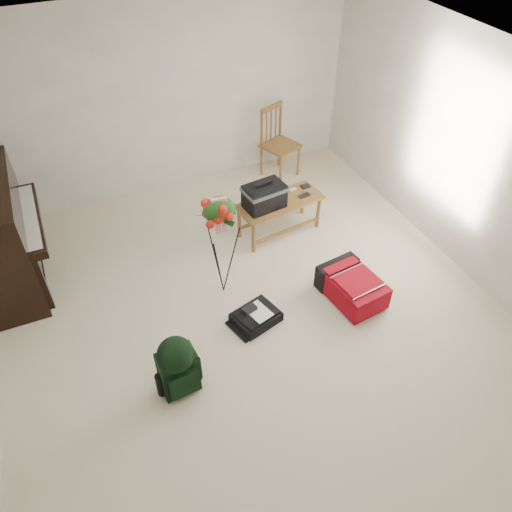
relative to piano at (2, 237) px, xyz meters
name	(u,v)px	position (x,y,z in m)	size (l,w,h in m)	color
floor	(253,316)	(2.19, -1.60, -0.60)	(5.00, 5.50, 0.01)	beige
ceiling	(251,84)	(2.19, -1.60, 1.90)	(5.00, 5.50, 0.01)	white
wall_back	(165,99)	(2.19, 1.15, 0.65)	(5.00, 0.04, 2.50)	white
wall_right	(474,162)	(4.69, -1.60, 0.65)	(0.04, 5.50, 2.50)	white
piano	(2,237)	(0.00, 0.00, 0.00)	(0.71, 1.50, 1.25)	black
bench	(268,197)	(2.90, -0.44, -0.03)	(1.09, 0.55, 0.81)	brown
dining_chair	(279,143)	(3.63, 0.78, -0.11)	(0.56, 0.56, 1.01)	brown
red_suitcase	(350,284)	(3.27, -1.73, -0.44)	(0.55, 0.76, 0.30)	#9F0614
black_duffel	(256,316)	(2.19, -1.67, -0.53)	(0.53, 0.47, 0.19)	black
green_backpack	(177,365)	(1.23, -2.14, -0.23)	(0.35, 0.32, 0.66)	black
flower_stand	(221,247)	(2.04, -1.12, 0.03)	(0.46, 0.46, 1.29)	black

